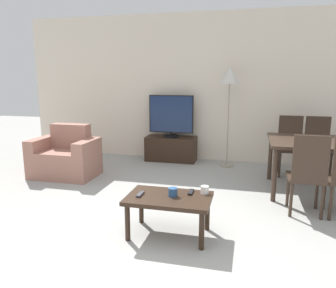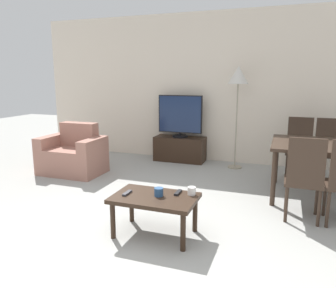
{
  "view_description": "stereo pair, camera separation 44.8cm",
  "coord_description": "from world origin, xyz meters",
  "px_view_note": "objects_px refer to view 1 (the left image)",
  "views": [
    {
      "loc": [
        0.92,
        -2.43,
        1.54
      ],
      "look_at": [
        -0.14,
        1.84,
        0.65
      ],
      "focal_mm": 35.0,
      "sensor_mm": 36.0,
      "label": 1
    },
    {
      "loc": [
        1.35,
        -2.3,
        1.54
      ],
      "look_at": [
        -0.14,
        1.84,
        0.65
      ],
      "focal_mm": 35.0,
      "sensor_mm": 36.0,
      "label": 2
    }
  ],
  "objects_px": {
    "cup_white_near": "(173,192)",
    "coffee_table": "(169,202)",
    "armchair": "(66,157)",
    "cup_colored_far": "(205,190)",
    "remote_primary": "(140,194)",
    "dining_table": "(314,146)",
    "tv_stand": "(171,149)",
    "tv": "(171,116)",
    "dining_chair_near": "(308,172)",
    "floor_lamp": "(230,80)",
    "dining_chair_far": "(318,144)",
    "dining_chair_far_left": "(290,143)",
    "remote_secondary": "(191,192)"
  },
  "relations": [
    {
      "from": "coffee_table",
      "to": "dining_chair_far_left",
      "type": "xyz_separation_m",
      "value": [
        1.39,
        2.53,
        0.17
      ]
    },
    {
      "from": "coffee_table",
      "to": "tv_stand",
      "type": "bearing_deg",
      "value": 103.0
    },
    {
      "from": "cup_white_near",
      "to": "tv_stand",
      "type": "bearing_deg",
      "value": 103.75
    },
    {
      "from": "cup_colored_far",
      "to": "coffee_table",
      "type": "bearing_deg",
      "value": -153.33
    },
    {
      "from": "remote_secondary",
      "to": "cup_colored_far",
      "type": "bearing_deg",
      "value": 6.6
    },
    {
      "from": "tv_stand",
      "to": "floor_lamp",
      "type": "distance_m",
      "value": 1.66
    },
    {
      "from": "tv",
      "to": "dining_table",
      "type": "relative_size",
      "value": 0.71
    },
    {
      "from": "remote_primary",
      "to": "cup_colored_far",
      "type": "height_order",
      "value": "cup_colored_far"
    },
    {
      "from": "dining_chair_far_left",
      "to": "cup_colored_far",
      "type": "distance_m",
      "value": 2.59
    },
    {
      "from": "tv",
      "to": "coffee_table",
      "type": "height_order",
      "value": "tv"
    },
    {
      "from": "dining_chair_far",
      "to": "dining_chair_far_left",
      "type": "xyz_separation_m",
      "value": [
        -0.41,
        0.0,
        0.0
      ]
    },
    {
      "from": "remote_secondary",
      "to": "floor_lamp",
      "type": "bearing_deg",
      "value": 85.94
    },
    {
      "from": "dining_chair_far_left",
      "to": "cup_colored_far",
      "type": "relative_size",
      "value": 11.67
    },
    {
      "from": "remote_primary",
      "to": "dining_chair_near",
      "type": "bearing_deg",
      "value": 27.35
    },
    {
      "from": "tv_stand",
      "to": "dining_table",
      "type": "relative_size",
      "value": 0.81
    },
    {
      "from": "tv_stand",
      "to": "dining_chair_far",
      "type": "bearing_deg",
      "value": -9.0
    },
    {
      "from": "tv",
      "to": "floor_lamp",
      "type": "relative_size",
      "value": 0.48
    },
    {
      "from": "dining_chair_far_left",
      "to": "dining_chair_near",
      "type": "bearing_deg",
      "value": -90.0
    },
    {
      "from": "coffee_table",
      "to": "dining_chair_far_left",
      "type": "relative_size",
      "value": 0.87
    },
    {
      "from": "dining_chair_near",
      "to": "dining_chair_far",
      "type": "xyz_separation_m",
      "value": [
        0.41,
        1.7,
        0.0
      ]
    },
    {
      "from": "dining_table",
      "to": "remote_primary",
      "type": "relative_size",
      "value": 7.75
    },
    {
      "from": "dining_table",
      "to": "remote_primary",
      "type": "xyz_separation_m",
      "value": [
        -1.87,
        -1.71,
        -0.23
      ]
    },
    {
      "from": "armchair",
      "to": "coffee_table",
      "type": "xyz_separation_m",
      "value": [
        2.07,
        -1.56,
        0.05
      ]
    },
    {
      "from": "armchair",
      "to": "cup_colored_far",
      "type": "relative_size",
      "value": 12.26
    },
    {
      "from": "dining_table",
      "to": "armchair",
      "type": "bearing_deg",
      "value": -178.19
    },
    {
      "from": "armchair",
      "to": "dining_chair_near",
      "type": "height_order",
      "value": "dining_chair_near"
    },
    {
      "from": "tv",
      "to": "remote_secondary",
      "type": "xyz_separation_m",
      "value": [
        0.87,
        -2.77,
        -0.43
      ]
    },
    {
      "from": "tv",
      "to": "dining_chair_near",
      "type": "relative_size",
      "value": 0.88
    },
    {
      "from": "tv",
      "to": "remote_primary",
      "type": "xyz_separation_m",
      "value": [
        0.39,
        -2.95,
        -0.43
      ]
    },
    {
      "from": "dining_chair_far",
      "to": "remote_primary",
      "type": "xyz_separation_m",
      "value": [
        -2.08,
        -2.56,
        -0.1
      ]
    },
    {
      "from": "dining_chair_far",
      "to": "remote_secondary",
      "type": "relative_size",
      "value": 6.29
    },
    {
      "from": "tv_stand",
      "to": "tv",
      "type": "bearing_deg",
      "value": -90.0
    },
    {
      "from": "tv_stand",
      "to": "cup_white_near",
      "type": "height_order",
      "value": "cup_white_near"
    },
    {
      "from": "armchair",
      "to": "dining_chair_near",
      "type": "distance_m",
      "value": 3.55
    },
    {
      "from": "armchair",
      "to": "remote_primary",
      "type": "height_order",
      "value": "armchair"
    },
    {
      "from": "tv",
      "to": "dining_chair_far_left",
      "type": "height_order",
      "value": "tv"
    },
    {
      "from": "coffee_table",
      "to": "dining_table",
      "type": "height_order",
      "value": "dining_table"
    },
    {
      "from": "dining_chair_far_left",
      "to": "armchair",
      "type": "bearing_deg",
      "value": -164.44
    },
    {
      "from": "armchair",
      "to": "dining_chair_far_left",
      "type": "relative_size",
      "value": 1.05
    },
    {
      "from": "tv",
      "to": "dining_chair_far_left",
      "type": "relative_size",
      "value": 0.88
    },
    {
      "from": "remote_primary",
      "to": "cup_colored_far",
      "type": "relative_size",
      "value": 1.86
    },
    {
      "from": "tv",
      "to": "cup_colored_far",
      "type": "bearing_deg",
      "value": -69.97
    },
    {
      "from": "dining_table",
      "to": "dining_chair_near",
      "type": "relative_size",
      "value": 1.23
    },
    {
      "from": "cup_white_near",
      "to": "coffee_table",
      "type": "bearing_deg",
      "value": -152.36
    },
    {
      "from": "floor_lamp",
      "to": "dining_chair_far_left",
      "type": "bearing_deg",
      "value": -13.6
    },
    {
      "from": "tv_stand",
      "to": "dining_chair_near",
      "type": "distance_m",
      "value": 2.95
    },
    {
      "from": "tv_stand",
      "to": "coffee_table",
      "type": "distance_m",
      "value": 3.0
    },
    {
      "from": "dining_table",
      "to": "cup_colored_far",
      "type": "xyz_separation_m",
      "value": [
        -1.26,
        -1.51,
        -0.2
      ]
    },
    {
      "from": "dining_chair_far_left",
      "to": "remote_secondary",
      "type": "distance_m",
      "value": 2.66
    },
    {
      "from": "coffee_table",
      "to": "dining_chair_far",
      "type": "distance_m",
      "value": 3.1
    }
  ]
}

